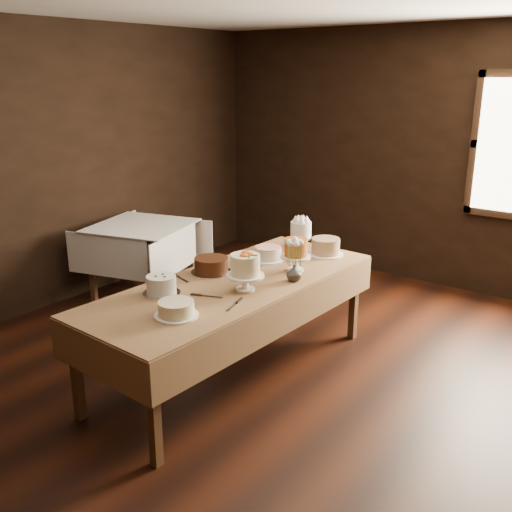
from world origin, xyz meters
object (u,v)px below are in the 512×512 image
at_px(side_table, 142,234).
at_px(cake_meringue, 301,235).
at_px(flower_vase, 294,273).
at_px(cake_speckled, 326,247).
at_px(cake_server_b, 232,307).
at_px(cake_server_e, 183,280).
at_px(display_table, 233,289).
at_px(cake_server_c, 257,269).
at_px(cake_swirl, 161,286).
at_px(cake_cream, 176,309).
at_px(cake_lattice, 268,254).
at_px(cake_chocolate, 211,266).
at_px(cake_server_a, 212,297).
at_px(cake_caramel, 296,257).
at_px(cake_flowers, 245,274).

distance_m(side_table, cake_meringue, 1.77).
bearing_deg(flower_vase, cake_speckled, 102.14).
distance_m(cake_server_b, cake_server_e, 0.67).
bearing_deg(cake_speckled, cake_server_e, -113.17).
height_order(display_table, cake_meringue, cake_meringue).
distance_m(cake_server_b, flower_vase, 0.70).
relative_size(side_table, cake_speckled, 3.71).
bearing_deg(cake_server_c, cake_swirl, 163.62).
relative_size(cake_speckled, cake_cream, 1.07).
xyz_separation_m(side_table, cake_lattice, (1.72, -0.11, 0.13)).
xyz_separation_m(cake_chocolate, cake_server_e, (-0.06, -0.26, -0.06)).
distance_m(cake_server_a, cake_server_e, 0.43).
distance_m(cake_meringue, cake_caramel, 0.69).
xyz_separation_m(cake_swirl, cake_server_a, (0.33, 0.18, -0.06)).
xyz_separation_m(cake_flowers, flower_vase, (0.17, 0.39, -0.06)).
distance_m(cake_chocolate, cake_server_b, 0.73).
xyz_separation_m(cake_chocolate, cake_server_a, (0.35, -0.39, -0.06)).
height_order(side_table, cake_chocolate, cake_chocolate).
bearing_deg(cake_meringue, side_table, -167.08).
height_order(cake_server_e, flower_vase, flower_vase).
bearing_deg(cake_chocolate, flower_vase, 21.84).
bearing_deg(cake_chocolate, cake_caramel, 42.27).
xyz_separation_m(cake_server_e, flower_vase, (0.68, 0.51, 0.06)).
distance_m(cake_server_a, flower_vase, 0.69).
bearing_deg(cake_cream, cake_server_a, 95.36).
xyz_separation_m(side_table, cake_cream, (1.95, -1.44, 0.13)).
bearing_deg(cake_server_a, cake_swirl, -173.98).
distance_m(cake_server_a, cake_server_c, 0.69).
bearing_deg(flower_vase, cake_meringue, 120.14).
distance_m(cake_lattice, cake_swirl, 1.11).
relative_size(cake_meringue, cake_server_c, 1.01).
bearing_deg(display_table, cake_server_c, 96.13).
xyz_separation_m(cake_caramel, cake_server_b, (0.08, -0.90, -0.12)).
xyz_separation_m(cake_caramel, cake_flowers, (-0.05, -0.59, 0.00)).
height_order(cake_caramel, flower_vase, cake_caramel).
xyz_separation_m(cake_lattice, cake_server_e, (-0.22, -0.80, -0.05)).
relative_size(cake_swirl, cake_server_a, 1.13).
height_order(cake_lattice, flower_vase, flower_vase).
bearing_deg(cake_lattice, cake_cream, -80.17).
bearing_deg(cake_server_a, cake_cream, -106.59).
relative_size(cake_lattice, cake_swirl, 1.19).
distance_m(cake_caramel, cake_swirl, 1.12).
relative_size(cake_server_a, cake_server_b, 1.00).
relative_size(cake_speckled, cake_flowers, 1.03).
bearing_deg(cake_server_c, cake_cream, -174.30).
distance_m(cake_flowers, cake_server_b, 0.36).
distance_m(cake_lattice, cake_server_c, 0.26).
relative_size(side_table, cake_flowers, 3.81).
relative_size(side_table, flower_vase, 9.21).
height_order(cake_server_a, cake_server_b, same).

